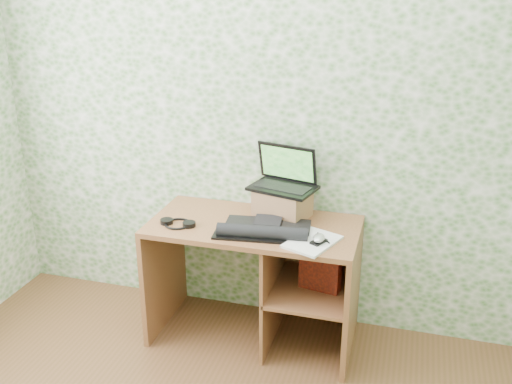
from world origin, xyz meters
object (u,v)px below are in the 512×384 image
(keyboard, at_px, (265,229))
(desk, at_px, (268,265))
(notepad, at_px, (312,242))
(laptop, at_px, (285,178))
(riser, at_px, (283,203))

(keyboard, bearing_deg, desk, 90.69)
(desk, bearing_deg, notepad, -31.98)
(desk, height_order, notepad, notepad)
(laptop, height_order, notepad, laptop)
(desk, distance_m, riser, 0.38)
(desk, distance_m, notepad, 0.44)
(keyboard, distance_m, notepad, 0.28)
(notepad, bearing_deg, keyboard, -168.76)
(riser, relative_size, laptop, 0.70)
(desk, distance_m, laptop, 0.53)
(riser, height_order, notepad, riser)
(riser, relative_size, notepad, 0.95)
(keyboard, xyz_separation_m, notepad, (0.27, -0.05, -0.02))
(desk, relative_size, notepad, 3.97)
(riser, height_order, keyboard, riser)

